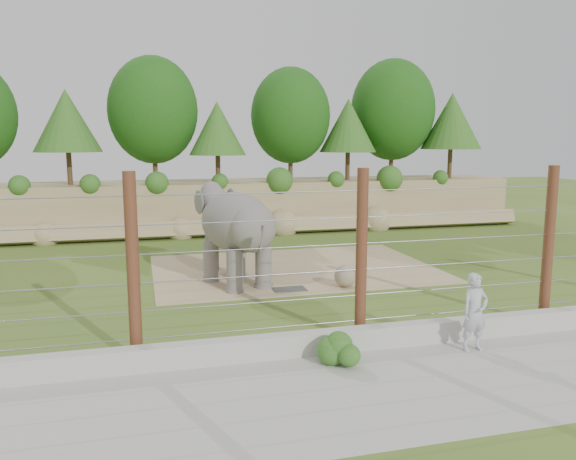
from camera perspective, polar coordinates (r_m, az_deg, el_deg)
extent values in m
plane|color=#436621|center=(17.44, 1.69, -6.21)|extent=(90.00, 90.00, 0.00)
cube|color=#947F54|center=(29.70, -5.45, 2.58)|extent=(30.00, 4.00, 2.50)
cube|color=#947F54|center=(27.57, -4.64, 0.20)|extent=(30.00, 1.37, 1.07)
cylinder|color=#3F2B19|center=(28.82, -21.32, 5.87)|extent=(0.24, 0.24, 1.58)
sphere|color=#184510|center=(28.81, -21.57, 10.11)|extent=(3.60, 3.60, 3.60)
cylinder|color=#3F2B19|center=(29.15, -13.35, 6.62)|extent=(0.24, 0.24, 1.92)
sphere|color=#184510|center=(29.16, -13.54, 11.75)|extent=(4.40, 4.40, 4.40)
cylinder|color=#3F2B19|center=(28.21, -7.12, 6.18)|extent=(0.24, 0.24, 1.40)
sphere|color=#184510|center=(28.18, -7.20, 10.04)|extent=(3.20, 3.20, 3.20)
cylinder|color=#3F2B19|center=(29.97, 0.25, 6.82)|extent=(0.24, 0.24, 1.82)
sphere|color=#184510|center=(29.98, 0.26, 11.55)|extent=(4.16, 4.16, 4.16)
cylinder|color=#3F2B19|center=(30.34, 6.07, 6.50)|extent=(0.24, 0.24, 1.50)
sphere|color=#184510|center=(30.32, 6.13, 10.36)|extent=(3.44, 3.44, 3.44)
cylinder|color=#3F2B19|center=(32.42, 10.44, 7.03)|extent=(0.24, 0.24, 2.03)
sphere|color=#184510|center=(32.45, 10.58, 11.90)|extent=(4.64, 4.64, 4.64)
cylinder|color=#3F2B19|center=(32.78, 16.11, 6.51)|extent=(0.24, 0.24, 1.64)
sphere|color=#184510|center=(32.77, 16.28, 10.41)|extent=(3.76, 3.76, 3.76)
cube|color=tan|center=(20.36, 0.64, -3.93)|extent=(10.00, 7.00, 0.02)
cube|color=#262628|center=(17.49, 0.17, -6.03)|extent=(1.00, 0.60, 0.03)
sphere|color=gray|center=(17.84, 5.85, -4.66)|extent=(0.71, 0.71, 0.71)
cube|color=#B9B6AC|center=(12.87, 8.16, -10.77)|extent=(26.00, 0.35, 0.50)
cube|color=#B9B6AC|center=(11.28, 12.23, -15.16)|extent=(26.00, 4.00, 0.01)
cylinder|color=#4E2D19|center=(11.91, -15.46, -3.86)|extent=(0.26, 0.26, 4.00)
cylinder|color=#4E2D19|center=(12.84, 7.46, -2.68)|extent=(0.26, 0.26, 4.00)
cylinder|color=#4E2D19|center=(15.42, 24.93, -1.47)|extent=(0.26, 0.26, 4.00)
cylinder|color=gray|center=(13.22, 7.33, -9.05)|extent=(20.00, 0.02, 0.02)
cylinder|color=gray|center=(13.05, 7.38, -6.55)|extent=(20.00, 0.02, 0.02)
cylinder|color=gray|center=(12.90, 7.44, -3.98)|extent=(20.00, 0.02, 0.02)
cylinder|color=gray|center=(12.78, 7.49, -1.36)|extent=(20.00, 0.02, 0.02)
cylinder|color=gray|center=(12.69, 7.55, 1.31)|extent=(20.00, 0.02, 0.02)
cylinder|color=gray|center=(12.62, 7.60, 4.01)|extent=(20.00, 0.02, 0.02)
sphere|color=#2C621C|center=(11.79, 5.14, -12.14)|extent=(0.66, 0.66, 0.66)
imported|color=silver|center=(13.07, 18.44, -7.93)|extent=(0.66, 0.46, 1.74)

